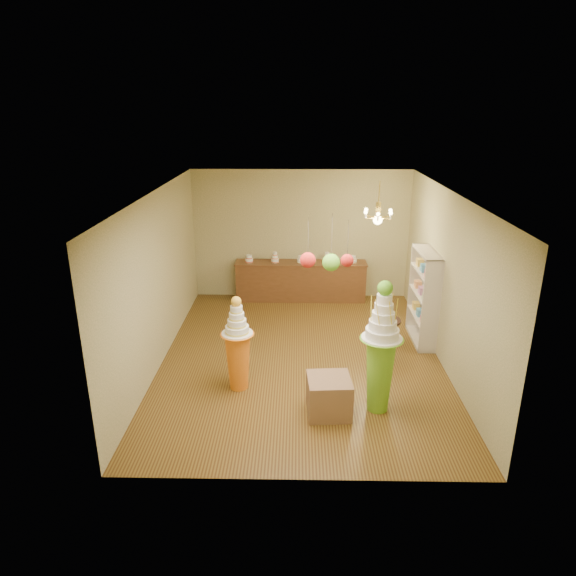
{
  "coord_description": "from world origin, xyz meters",
  "views": [
    {
      "loc": [
        -0.08,
        -8.4,
        4.36
      ],
      "look_at": [
        -0.24,
        0.0,
        1.35
      ],
      "focal_mm": 32.0,
      "sensor_mm": 36.0,
      "label": 1
    }
  ],
  "objects_px": {
    "round_table": "(385,332)",
    "sideboard": "(301,280)",
    "pedestal_green": "(380,358)",
    "pedestal_orange": "(238,353)"
  },
  "relations": [
    {
      "from": "pedestal_orange",
      "to": "sideboard",
      "type": "xyz_separation_m",
      "value": [
        1.02,
        4.04,
        -0.15
      ]
    },
    {
      "from": "pedestal_green",
      "to": "round_table",
      "type": "bearing_deg",
      "value": 77.96
    },
    {
      "from": "pedestal_green",
      "to": "sideboard",
      "type": "relative_size",
      "value": 0.68
    },
    {
      "from": "sideboard",
      "to": "round_table",
      "type": "xyz_separation_m",
      "value": [
        1.54,
        -2.78,
        -0.04
      ]
    },
    {
      "from": "sideboard",
      "to": "round_table",
      "type": "bearing_deg",
      "value": -61.04
    },
    {
      "from": "round_table",
      "to": "sideboard",
      "type": "bearing_deg",
      "value": 118.96
    },
    {
      "from": "round_table",
      "to": "pedestal_green",
      "type": "bearing_deg",
      "value": -102.04
    },
    {
      "from": "pedestal_orange",
      "to": "sideboard",
      "type": "distance_m",
      "value": 4.17
    },
    {
      "from": "pedestal_green",
      "to": "sideboard",
      "type": "height_order",
      "value": "pedestal_green"
    },
    {
      "from": "pedestal_green",
      "to": "sideboard",
      "type": "distance_m",
      "value": 4.78
    }
  ]
}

